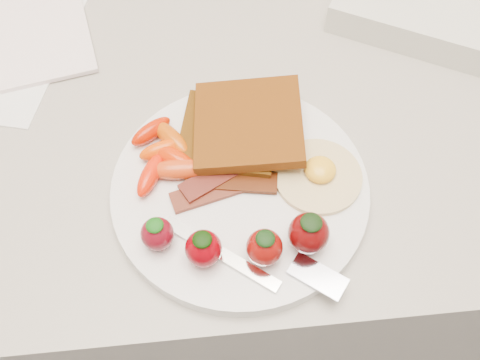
{
  "coord_description": "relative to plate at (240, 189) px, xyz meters",
  "views": [
    {
      "loc": [
        -0.01,
        1.26,
        1.4
      ],
      "look_at": [
        0.02,
        1.55,
        0.93
      ],
      "focal_mm": 40.0,
      "sensor_mm": 36.0,
      "label": 1
    }
  ],
  "objects": [
    {
      "name": "fork",
      "position": [
        0.01,
        -0.09,
        0.01
      ],
      "size": [
        0.17,
        0.1,
        0.0
      ],
      "color": "white",
      "rests_on": "plate"
    },
    {
      "name": "notepad",
      "position": [
        -0.23,
        0.26,
        -0.0
      ],
      "size": [
        0.15,
        0.19,
        0.01
      ],
      "primitive_type": "cube",
      "rotation": [
        0.0,
        0.0,
        0.21
      ],
      "color": "white",
      "rests_on": "paper_sheet"
    },
    {
      "name": "strawberries",
      "position": [
        -0.0,
        -0.07,
        0.03
      ],
      "size": [
        0.18,
        0.06,
        0.05
      ],
      "color": "maroon",
      "rests_on": "plate"
    },
    {
      "name": "baby_carrots",
      "position": [
        -0.07,
        0.04,
        0.02
      ],
      "size": [
        0.09,
        0.11,
        0.02
      ],
      "color": "#E74300",
      "rests_on": "plate"
    },
    {
      "name": "toast_lower",
      "position": [
        -0.01,
        0.06,
        0.02
      ],
      "size": [
        0.12,
        0.12,
        0.01
      ],
      "primitive_type": "cube",
      "rotation": [
        0.0,
        0.0,
        -0.23
      ],
      "color": "black",
      "rests_on": "plate"
    },
    {
      "name": "toast_upper",
      "position": [
        0.02,
        0.06,
        0.03
      ],
      "size": [
        0.12,
        0.12,
        0.03
      ],
      "primitive_type": "cube",
      "rotation": [
        0.0,
        -0.1,
        -0.08
      ],
      "color": "#462804",
      "rests_on": "toast_lower"
    },
    {
      "name": "plate",
      "position": [
        0.0,
        0.0,
        0.0
      ],
      "size": [
        0.27,
        0.27,
        0.02
      ],
      "primitive_type": "cylinder",
      "color": "white",
      "rests_on": "counter"
    },
    {
      "name": "fried_egg",
      "position": [
        0.08,
        0.0,
        0.01
      ],
      "size": [
        0.12,
        0.12,
        0.02
      ],
      "color": "beige",
      "rests_on": "plate"
    },
    {
      "name": "bacon_strips",
      "position": [
        -0.02,
        0.0,
        0.01
      ],
      "size": [
        0.11,
        0.08,
        0.01
      ],
      "color": "#40170D",
      "rests_on": "plate"
    },
    {
      "name": "counter",
      "position": [
        -0.02,
        0.15,
        -0.46
      ],
      "size": [
        2.0,
        0.6,
        0.9
      ],
      "primitive_type": "cube",
      "color": "gray",
      "rests_on": "ground"
    }
  ]
}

